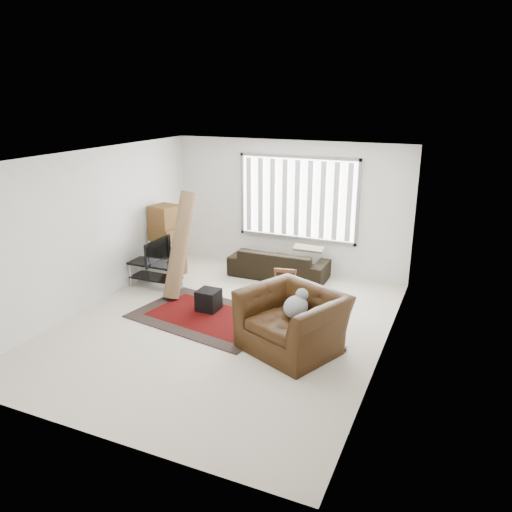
{
  "coord_description": "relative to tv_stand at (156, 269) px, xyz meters",
  "views": [
    {
      "loc": [
        3.41,
        -6.49,
        3.58
      ],
      "look_at": [
        0.32,
        0.58,
        1.05
      ],
      "focal_mm": 35.0,
      "sensor_mm": 36.0,
      "label": 1
    }
  ],
  "objects": [
    {
      "name": "room",
      "position": [
        1.98,
        -0.46,
        1.4
      ],
      "size": [
        6.0,
        6.02,
        2.71
      ],
      "color": "beige",
      "rests_on": "ground"
    },
    {
      "name": "persian_rug",
      "position": [
        1.53,
        -0.79,
        -0.35
      ],
      "size": [
        2.59,
        1.94,
        0.02
      ],
      "color": "black",
      "rests_on": "ground"
    },
    {
      "name": "tv_stand",
      "position": [
        0.0,
        0.0,
        0.0
      ],
      "size": [
        1.01,
        0.45,
        0.5
      ],
      "color": "black",
      "rests_on": "ground"
    },
    {
      "name": "tv",
      "position": [
        -0.0,
        0.0,
        0.37
      ],
      "size": [
        0.11,
        0.82,
        0.47
      ],
      "primitive_type": "imported",
      "rotation": [
        0.0,
        0.0,
        1.57
      ],
      "color": "black",
      "rests_on": "tv_stand"
    },
    {
      "name": "subwoofer",
      "position": [
        1.45,
        -0.55,
        -0.17
      ],
      "size": [
        0.36,
        0.36,
        0.36
      ],
      "primitive_type": "cube",
      "rotation": [
        0.0,
        0.0,
        -0.0
      ],
      "color": "black",
      "rests_on": "persian_rug"
    },
    {
      "name": "moving_boxes",
      "position": [
        -0.2,
        0.7,
        0.31
      ],
      "size": [
        0.68,
        0.64,
        1.45
      ],
      "color": "brown",
      "rests_on": "ground"
    },
    {
      "name": "white_flatpack",
      "position": [
        -0.2,
        0.47,
        0.01
      ],
      "size": [
        0.59,
        0.2,
        0.75
      ],
      "primitive_type": "cube",
      "rotation": [
        -0.11,
        0.0,
        -0.05
      ],
      "color": "silver",
      "rests_on": "ground"
    },
    {
      "name": "rolled_rug",
      "position": [
        0.64,
        -0.11,
        0.6
      ],
      "size": [
        0.43,
        0.94,
        1.93
      ],
      "primitive_type": "cylinder",
      "rotation": [
        -0.33,
        0.0,
        -0.15
      ],
      "color": "brown",
      "rests_on": "ground"
    },
    {
      "name": "sofa",
      "position": [
        1.96,
        1.48,
        0.02
      ],
      "size": [
        1.99,
        0.88,
        0.76
      ],
      "primitive_type": "imported",
      "rotation": [
        0.0,
        0.0,
        3.15
      ],
      "color": "black",
      "rests_on": "ground"
    },
    {
      "name": "side_chair",
      "position": [
        2.67,
        -0.16,
        0.05
      ],
      "size": [
        0.47,
        0.47,
        0.75
      ],
      "rotation": [
        0.0,
        0.0,
        0.2
      ],
      "color": "#977C63",
      "rests_on": "ground"
    },
    {
      "name": "armchair",
      "position": [
        3.22,
        -1.26,
        0.14
      ],
      "size": [
        1.71,
        1.62,
        1.0
      ],
      "rotation": [
        0.0,
        0.0,
        -0.41
      ],
      "color": "#341D0A",
      "rests_on": "ground"
    }
  ]
}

